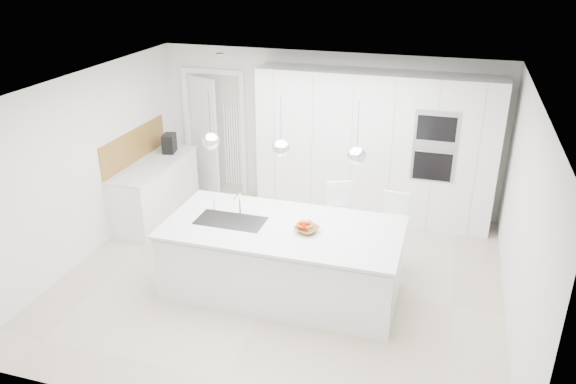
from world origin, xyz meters
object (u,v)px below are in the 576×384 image
(bar_stool_left, at_px, (336,224))
(bar_stool_right, at_px, (393,233))
(island_base, at_px, (282,262))
(espresso_machine, at_px, (169,143))
(fruit_bowl, at_px, (307,229))

(bar_stool_left, relative_size, bar_stool_right, 1.05)
(island_base, height_order, espresso_machine, espresso_machine)
(island_base, distance_m, bar_stool_left, 1.09)
(fruit_bowl, bearing_deg, espresso_machine, 144.33)
(fruit_bowl, height_order, bar_stool_left, bar_stool_left)
(island_base, xyz_separation_m, espresso_machine, (-2.53, 2.03, 0.62))
(bar_stool_right, bearing_deg, espresso_machine, 168.57)
(island_base, bearing_deg, bar_stool_left, 64.60)
(espresso_machine, xyz_separation_m, bar_stool_right, (3.75, -1.07, -0.52))
(island_base, xyz_separation_m, bar_stool_left, (0.46, 0.98, 0.12))
(bar_stool_right, bearing_deg, fruit_bowl, -128.54)
(bar_stool_left, bearing_deg, fruit_bowl, -117.97)
(espresso_machine, bearing_deg, island_base, -51.53)
(island_base, relative_size, bar_stool_left, 2.55)
(espresso_machine, bearing_deg, bar_stool_right, -28.70)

